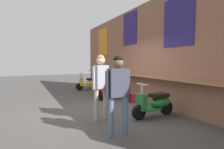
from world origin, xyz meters
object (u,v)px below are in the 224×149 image
object	(u,v)px
shopper_with_handbag	(119,87)
shopper_browsing	(101,80)
scooter_green	(156,103)
scooter_yellow	(90,83)
scooter_red	(112,90)

from	to	relation	value
shopper_with_handbag	shopper_browsing	size ratio (longest dim) A/B	0.97
shopper_with_handbag	scooter_green	bearing A→B (deg)	-67.79
scooter_yellow	shopper_with_handbag	distance (m)	6.23
scooter_yellow	shopper_browsing	xyz separation A→B (m)	(4.93, -1.47, 0.68)
scooter_red	scooter_green	distance (m)	2.64
scooter_red	scooter_green	world-z (taller)	same
scooter_yellow	scooter_green	bearing A→B (deg)	94.41
scooter_yellow	shopper_browsing	world-z (taller)	shopper_browsing
shopper_browsing	shopper_with_handbag	bearing A→B (deg)	154.67
scooter_red	shopper_browsing	distance (m)	2.69
scooter_yellow	scooter_red	size ratio (longest dim) A/B	1.00
scooter_red	shopper_with_handbag	size ratio (longest dim) A/B	0.84
scooter_green	shopper_browsing	bearing A→B (deg)	-18.20
scooter_yellow	scooter_green	xyz separation A→B (m)	(5.42, 0.00, 0.00)
scooter_red	scooter_green	bearing A→B (deg)	86.11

